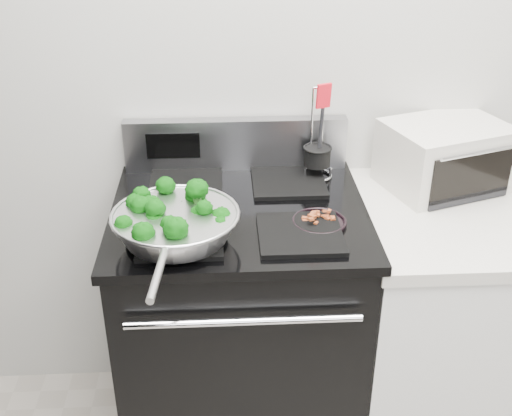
{
  "coord_description": "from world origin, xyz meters",
  "views": [
    {
      "loc": [
        -0.34,
        -0.33,
        1.9
      ],
      "look_at": [
        -0.25,
        1.36,
        0.98
      ],
      "focal_mm": 45.0,
      "sensor_mm": 36.0,
      "label": 1
    }
  ],
  "objects": [
    {
      "name": "back_wall",
      "position": [
        0.0,
        1.75,
        1.35
      ],
      "size": [
        4.0,
        0.02,
        2.7
      ],
      "primitive_type": "cube",
      "color": "#BAB8B1",
      "rests_on": "ground"
    },
    {
      "name": "bacon_plate",
      "position": [
        -0.07,
        1.31,
        0.97
      ],
      "size": [
        0.16,
        0.16,
        0.04
      ],
      "rotation": [
        0.0,
        0.0,
        0.41
      ],
      "color": "black",
      "rests_on": "gas_range"
    },
    {
      "name": "gas_range",
      "position": [
        -0.3,
        1.41,
        0.49
      ],
      "size": [
        0.79,
        0.69,
        1.13
      ],
      "color": "black",
      "rests_on": "floor"
    },
    {
      "name": "counter",
      "position": [
        0.39,
        1.41,
        0.46
      ],
      "size": [
        0.62,
        0.68,
        0.92
      ],
      "color": "white",
      "rests_on": "floor"
    },
    {
      "name": "broccoli_pile",
      "position": [
        -0.48,
        1.23,
        1.03
      ],
      "size": [
        0.29,
        0.29,
        0.1
      ],
      "primitive_type": null,
      "color": "black",
      "rests_on": "skillet"
    },
    {
      "name": "toaster_oven",
      "position": [
        0.39,
        1.6,
        1.03
      ],
      "size": [
        0.45,
        0.4,
        0.22
      ],
      "rotation": [
        0.0,
        0.0,
        0.33
      ],
      "color": "beige",
      "rests_on": "counter"
    },
    {
      "name": "skillet",
      "position": [
        -0.48,
        1.23,
        1.01
      ],
      "size": [
        0.36,
        0.58,
        0.08
      ],
      "rotation": [
        0.0,
        0.0,
        -0.09
      ],
      "color": "silver",
      "rests_on": "gas_range"
    },
    {
      "name": "utensil_holder",
      "position": [
        -0.03,
        1.63,
        1.01
      ],
      "size": [
        0.11,
        0.11,
        0.33
      ],
      "rotation": [
        0.0,
        0.0,
        0.38
      ],
      "color": "silver",
      "rests_on": "gas_range"
    }
  ]
}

